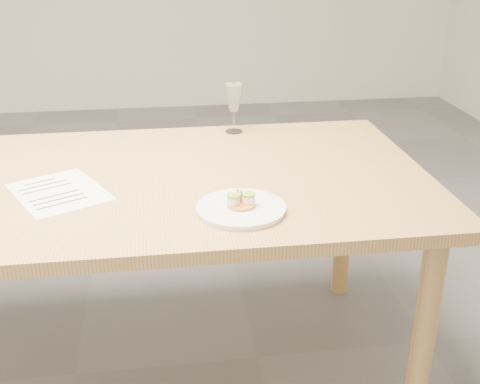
{
  "coord_description": "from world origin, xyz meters",
  "views": [
    {
      "loc": [
        0.35,
        -1.78,
        1.47
      ],
      "look_at": [
        0.56,
        -0.27,
        0.8
      ],
      "focal_mm": 45.0,
      "sensor_mm": 36.0,
      "label": 1
    }
  ],
  "objects": [
    {
      "name": "dining_table",
      "position": [
        0.0,
        0.0,
        0.68
      ],
      "size": [
        2.4,
        1.0,
        0.75
      ],
      "color": "tan",
      "rests_on": "ground"
    },
    {
      "name": "ground",
      "position": [
        0.0,
        0.0,
        0.0
      ],
      "size": [
        7.0,
        7.0,
        0.0
      ],
      "primitive_type": "plane",
      "color": "slate",
      "rests_on": "ground"
    },
    {
      "name": "recipe_sheet",
      "position": [
        0.04,
        -0.08,
        0.75
      ],
      "size": [
        0.35,
        0.38,
        0.0
      ],
      "rotation": [
        0.0,
        0.0,
        0.48
      ],
      "color": "white",
      "rests_on": "dining_table"
    },
    {
      "name": "dinner_plate",
      "position": [
        0.56,
        -0.29,
        0.76
      ],
      "size": [
        0.25,
        0.25,
        0.07
      ],
      "rotation": [
        0.0,
        0.0,
        -0.19
      ],
      "color": "white",
      "rests_on": "dining_table"
    },
    {
      "name": "wine_glass_2",
      "position": [
        0.64,
        0.42,
        0.88
      ],
      "size": [
        0.08,
        0.08,
        0.19
      ],
      "color": "white",
      "rests_on": "dining_table"
    }
  ]
}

